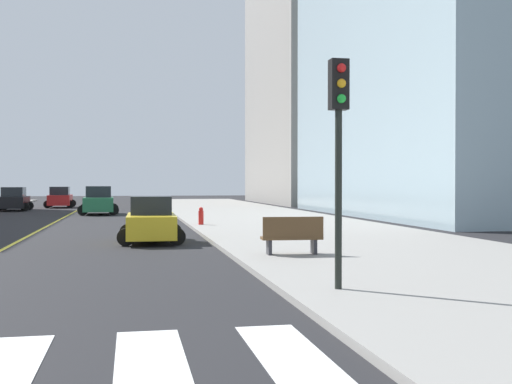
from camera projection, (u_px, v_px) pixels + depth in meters
The scene contains 10 objects.
sidewalk_kerb_east at pixel (337, 239), 24.89m from camera, with size 10.00×120.00×0.15m, color gray.
lane_divider_paint at pixel (65, 217), 42.14m from camera, with size 0.16×80.00×0.01m, color yellow.
parking_garage_concrete at pixel (342, 63), 72.24m from camera, with size 18.00×24.00×31.85m, color gray.
car_yellow_nearest at pixel (151, 221), 24.16m from camera, with size 2.51×3.97×1.76m.
car_red_second at pixel (60, 198), 58.21m from camera, with size 2.73×4.33×1.92m.
car_green_third at pixel (99, 201), 45.62m from camera, with size 2.91×4.59×2.03m.
car_black_sixth at pixel (14, 200), 51.66m from camera, with size 2.74×4.34×1.92m.
traffic_light_near_corner at pixel (339, 127), 12.62m from camera, with size 0.36×0.41×4.56m.
park_bench at pixel (292, 236), 18.75m from camera, with size 1.83×0.65×1.12m.
fire_hydrant at pixel (201, 216), 32.20m from camera, with size 0.26×0.26×0.89m.
Camera 1 is at (4.25, -3.77, 2.26)m, focal length 44.71 mm.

